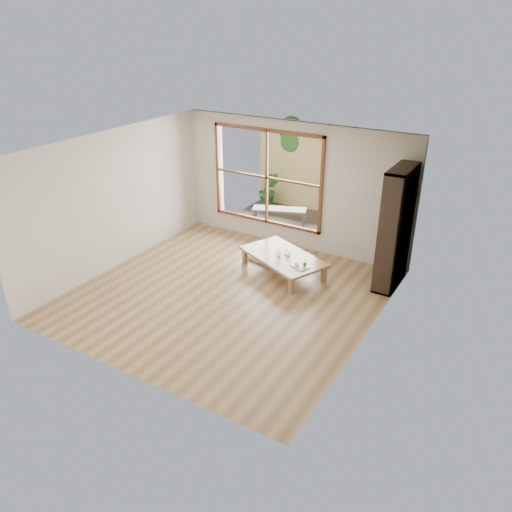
# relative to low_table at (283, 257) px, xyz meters

# --- Properties ---
(ground) EXTENTS (5.00, 5.00, 0.00)m
(ground) POSITION_rel_low_table_xyz_m (-0.44, -1.23, -0.31)
(ground) COLOR tan
(ground) RESTS_ON ground
(low_table) EXTENTS (1.87, 1.50, 0.36)m
(low_table) POSITION_rel_low_table_xyz_m (0.00, 0.00, 0.00)
(low_table) COLOR tan
(low_table) RESTS_ON ground
(floor_cushion) EXTENTS (0.62, 0.62, 0.08)m
(floor_cushion) POSITION_rel_low_table_xyz_m (-0.58, 0.39, -0.27)
(floor_cushion) COLOR silver
(floor_cushion) RESTS_ON ground
(bookshelf) EXTENTS (0.35, 0.98, 2.18)m
(bookshelf) POSITION_rel_low_table_xyz_m (1.87, 0.61, 0.77)
(bookshelf) COLOR black
(bookshelf) RESTS_ON ground
(glass_tall) EXTENTS (0.07, 0.07, 0.13)m
(glass_tall) POSITION_rel_low_table_xyz_m (-0.04, -0.10, 0.11)
(glass_tall) COLOR silver
(glass_tall) RESTS_ON low_table
(glass_mid) EXTENTS (0.07, 0.07, 0.11)m
(glass_mid) POSITION_rel_low_table_xyz_m (0.09, 0.03, 0.10)
(glass_mid) COLOR silver
(glass_mid) RESTS_ON low_table
(glass_short) EXTENTS (0.07, 0.07, 0.09)m
(glass_short) POSITION_rel_low_table_xyz_m (0.03, 0.06, 0.09)
(glass_short) COLOR silver
(glass_short) RESTS_ON low_table
(glass_small) EXTENTS (0.06, 0.06, 0.07)m
(glass_small) POSITION_rel_low_table_xyz_m (-0.13, 0.04, 0.08)
(glass_small) COLOR silver
(glass_small) RESTS_ON low_table
(food_tray) EXTENTS (0.36, 0.31, 0.10)m
(food_tray) POSITION_rel_low_table_xyz_m (0.49, -0.26, 0.07)
(food_tray) COLOR white
(food_tray) RESTS_ON low_table
(deck) EXTENTS (2.80, 2.00, 0.05)m
(deck) POSITION_rel_low_table_xyz_m (-1.04, 2.33, -0.31)
(deck) COLOR #3C332B
(deck) RESTS_ON ground
(garden_bench) EXTENTS (1.28, 0.79, 0.39)m
(garden_bench) POSITION_rel_low_table_xyz_m (-1.19, 2.04, 0.04)
(garden_bench) COLOR black
(garden_bench) RESTS_ON deck
(bamboo_fence) EXTENTS (2.80, 0.06, 1.80)m
(bamboo_fence) POSITION_rel_low_table_xyz_m (-1.04, 3.33, 0.59)
(bamboo_fence) COLOR #D7B76E
(bamboo_fence) RESTS_ON ground
(shrub_right) EXTENTS (1.07, 1.00, 0.97)m
(shrub_right) POSITION_rel_low_table_xyz_m (-0.15, 3.05, 0.20)
(shrub_right) COLOR #376826
(shrub_right) RESTS_ON deck
(shrub_left) EXTENTS (0.64, 0.59, 0.94)m
(shrub_left) POSITION_rel_low_table_xyz_m (-1.95, 2.88, 0.18)
(shrub_left) COLOR #376826
(shrub_left) RESTS_ON deck
(garden_tree) EXTENTS (1.04, 0.85, 2.22)m
(garden_tree) POSITION_rel_low_table_xyz_m (-1.72, 3.63, 1.31)
(garden_tree) COLOR #4C3D2D
(garden_tree) RESTS_ON ground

